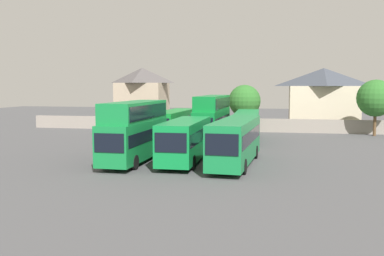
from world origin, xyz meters
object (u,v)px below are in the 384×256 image
bus_5 (212,115)px  house_terrace_left (142,96)px  tree_left_of_lot (245,101)px  bus_1 (135,128)px  tree_behind_wall (376,98)px  bus_2 (185,138)px  bus_4 (174,123)px  house_terrace_centre (323,98)px  bus_6 (247,124)px  bus_3 (236,139)px

bus_5 → house_terrace_left: 21.37m
house_terrace_left → tree_left_of_lot: bearing=-13.4°
bus_1 → tree_behind_wall: tree_behind_wall is taller
bus_1 → bus_2: 4.20m
bus_4 → tree_behind_wall: 25.10m
bus_4 → tree_behind_wall: size_ratio=1.71×
house_terrace_centre → tree_behind_wall: house_terrace_centre is taller
bus_2 → bus_4: bus_2 is taller
bus_5 → bus_6: size_ratio=0.98×
bus_5 → bus_3: bearing=16.3°
bus_2 → bus_6: (3.87, 15.23, -0.07)m
bus_3 → tree_left_of_lot: size_ratio=1.82×
bus_3 → house_terrace_centre: 34.24m
house_terrace_left → tree_behind_wall: 33.68m
bus_2 → house_terrace_left: house_terrace_left is taller
bus_2 → bus_5: bearing=179.8°
house_terrace_left → bus_2: bearing=-66.7°
bus_5 → tree_left_of_lot: bearing=169.3°
bus_1 → bus_4: bus_1 is taller
bus_2 → tree_left_of_lot: tree_left_of_lot is taller
bus_4 → house_terrace_centre: bearing=135.8°
house_terrace_left → tree_behind_wall: house_terrace_left is taller
house_terrace_left → bus_1: bearing=-73.5°
bus_5 → tree_behind_wall: bearing=114.3°
bus_1 → bus_6: (7.95, 15.79, -0.89)m
bus_3 → house_terrace_centre: bearing=167.3°
bus_3 → bus_5: size_ratio=0.99×
bus_6 → house_terrace_centre: size_ratio=1.17×
house_terrace_left → tree_left_of_lot: size_ratio=1.42×
bus_2 → house_terrace_centre: size_ratio=1.02×
bus_3 → bus_5: bus_5 is taller
bus_4 → house_terrace_left: house_terrace_left is taller
bus_4 → tree_left_of_lot: 14.72m
bus_1 → house_terrace_left: bearing=-162.3°
bus_1 → bus_5: bearing=166.7°
bus_3 → bus_4: size_ratio=0.97×
bus_6 → tree_behind_wall: tree_behind_wall is taller
bus_1 → tree_left_of_lot: bearing=167.9°
bus_1 → house_terrace_centre: 37.42m
bus_3 → bus_5: 16.02m
bus_2 → house_terrace_centre: (13.69, 32.32, 2.53)m
bus_4 → bus_5: (4.46, 0.10, 0.94)m
bus_4 → tree_left_of_lot: tree_left_of_lot is taller
tree_behind_wall → bus_3: bearing=-122.4°
house_terrace_centre → tree_left_of_lot: house_terrace_centre is taller
bus_2 → house_terrace_centre: 35.19m
bus_4 → bus_6: (8.39, 0.33, -0.03)m
bus_4 → bus_6: bus_4 is taller
bus_6 → house_terrace_left: size_ratio=1.32×
bus_3 → house_terrace_left: bearing=-147.4°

